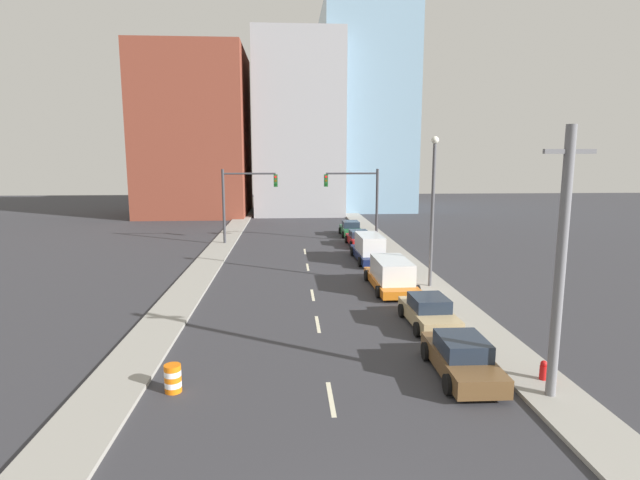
# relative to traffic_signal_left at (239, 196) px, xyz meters

# --- Properties ---
(sidewalk_left) EXTENTS (2.17, 90.73, 0.15)m
(sidewalk_left) POSITION_rel_traffic_signal_left_xyz_m (-1.53, 7.93, -4.34)
(sidewalk_left) COLOR gray
(sidewalk_left) RESTS_ON ground
(sidewalk_right) EXTENTS (2.17, 90.73, 0.15)m
(sidewalk_right) POSITION_rel_traffic_signal_left_xyz_m (13.07, 7.93, -4.34)
(sidewalk_right) COLOR gray
(sidewalk_right) RESTS_ON ground
(lane_stripe_at_8m) EXTENTS (0.16, 2.40, 0.01)m
(lane_stripe_at_8m) POSITION_rel_traffic_signal_left_xyz_m (5.77, -29.81, -4.41)
(lane_stripe_at_8m) COLOR beige
(lane_stripe_at_8m) RESTS_ON ground
(lane_stripe_at_15m) EXTENTS (0.16, 2.40, 0.01)m
(lane_stripe_at_15m) POSITION_rel_traffic_signal_left_xyz_m (5.77, -22.42, -4.41)
(lane_stripe_at_15m) COLOR beige
(lane_stripe_at_15m) RESTS_ON ground
(lane_stripe_at_20m) EXTENTS (0.16, 2.40, 0.01)m
(lane_stripe_at_20m) POSITION_rel_traffic_signal_left_xyz_m (5.77, -17.35, -4.41)
(lane_stripe_at_20m) COLOR beige
(lane_stripe_at_20m) RESTS_ON ground
(lane_stripe_at_27m) EXTENTS (0.16, 2.40, 0.01)m
(lane_stripe_at_27m) POSITION_rel_traffic_signal_left_xyz_m (5.77, -9.96, -4.41)
(lane_stripe_at_27m) COLOR beige
(lane_stripe_at_27m) RESTS_ON ground
(lane_stripe_at_34m) EXTENTS (0.16, 2.40, 0.01)m
(lane_stripe_at_34m) POSITION_rel_traffic_signal_left_xyz_m (5.77, -3.86, -4.41)
(lane_stripe_at_34m) COLOR beige
(lane_stripe_at_34m) RESTS_ON ground
(building_brick_left) EXTENTS (14.00, 16.00, 21.89)m
(building_brick_left) POSITION_rel_traffic_signal_left_xyz_m (-8.21, 25.60, 6.53)
(building_brick_left) COLOR brown
(building_brick_left) RESTS_ON ground
(building_office_center) EXTENTS (12.00, 20.00, 24.05)m
(building_office_center) POSITION_rel_traffic_signal_left_xyz_m (5.94, 29.60, 7.61)
(building_office_center) COLOR #99999E
(building_office_center) RESTS_ON ground
(building_glass_right) EXTENTS (13.00, 20.00, 29.65)m
(building_glass_right) POSITION_rel_traffic_signal_left_xyz_m (16.10, 33.60, 10.41)
(building_glass_right) COLOR #7A9EB7
(building_glass_right) RESTS_ON ground
(traffic_signal_left) EXTENTS (4.96, 0.35, 6.77)m
(traffic_signal_left) POSITION_rel_traffic_signal_left_xyz_m (0.00, 0.00, 0.00)
(traffic_signal_left) COLOR #38383D
(traffic_signal_left) RESTS_ON ground
(traffic_signal_right) EXTENTS (4.96, 0.35, 6.77)m
(traffic_signal_right) POSITION_rel_traffic_signal_left_xyz_m (11.13, 0.00, 0.00)
(traffic_signal_right) COLOR #38383D
(traffic_signal_right) RESTS_ON ground
(utility_pole_right_near) EXTENTS (1.60, 0.32, 8.75)m
(utility_pole_right_near) POSITION_rel_traffic_signal_left_xyz_m (12.89, -30.28, 0.08)
(utility_pole_right_near) COLOR slate
(utility_pole_right_near) RESTS_ON ground
(traffic_barrel) EXTENTS (0.56, 0.56, 0.95)m
(traffic_barrel) POSITION_rel_traffic_signal_left_xyz_m (0.53, -28.99, -3.94)
(traffic_barrel) COLOR orange
(traffic_barrel) RESTS_ON ground
(street_lamp) EXTENTS (0.44, 0.44, 8.99)m
(street_lamp) POSITION_rel_traffic_signal_left_xyz_m (12.89, -16.24, 0.76)
(street_lamp) COLOR #4C4C51
(street_lamp) RESTS_ON ground
(fire_hydrant) EXTENTS (0.26, 0.26, 0.84)m
(fire_hydrant) POSITION_rel_traffic_signal_left_xyz_m (13.22, -29.16, -4.00)
(fire_hydrant) COLOR red
(fire_hydrant) RESTS_ON ground
(sedan_brown) EXTENTS (2.13, 4.65, 1.43)m
(sedan_brown) POSITION_rel_traffic_signal_left_xyz_m (10.61, -28.34, -3.75)
(sedan_brown) COLOR brown
(sedan_brown) RESTS_ON ground
(sedan_tan) EXTENTS (2.17, 4.49, 1.41)m
(sedan_tan) POSITION_rel_traffic_signal_left_xyz_m (10.93, -22.92, -3.77)
(sedan_tan) COLOR tan
(sedan_tan) RESTS_ON ground
(box_truck_orange) EXTENTS (2.51, 6.36, 1.85)m
(box_truck_orange) POSITION_rel_traffic_signal_left_xyz_m (10.50, -16.36, -3.52)
(box_truck_orange) COLOR orange
(box_truck_orange) RESTS_ON ground
(box_truck_navy) EXTENTS (2.28, 6.42, 2.06)m
(box_truck_navy) POSITION_rel_traffic_signal_left_xyz_m (10.50, -8.17, -3.43)
(box_truck_navy) COLOR #141E47
(box_truck_navy) RESTS_ON ground
(sedan_red) EXTENTS (2.15, 4.74, 1.36)m
(sedan_red) POSITION_rel_traffic_signal_left_xyz_m (10.68, -1.34, -3.78)
(sedan_red) COLOR red
(sedan_red) RESTS_ON ground
(sedan_green) EXTENTS (2.09, 4.74, 1.47)m
(sedan_green) POSITION_rel_traffic_signal_left_xyz_m (10.66, 4.46, -3.74)
(sedan_green) COLOR #1E6033
(sedan_green) RESTS_ON ground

